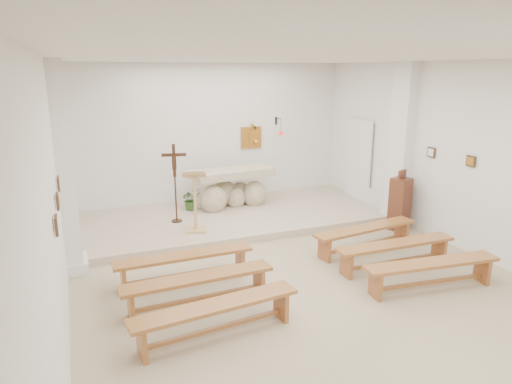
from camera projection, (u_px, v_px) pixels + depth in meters
name	position (u px, v px, depth m)	size (l,w,h in m)	color
ground	(304.00, 285.00, 7.29)	(7.00, 10.00, 0.00)	#BFAD8A
wall_left	(55.00, 203.00, 5.57)	(0.02, 10.00, 3.50)	silver
wall_right	(481.00, 161.00, 8.11)	(0.02, 10.00, 3.50)	silver
wall_back	(211.00, 136.00, 11.30)	(7.00, 0.02, 3.50)	silver
ceiling	(311.00, 58.00, 6.39)	(7.00, 10.00, 0.02)	silver
sanctuary_platform	(232.00, 217.00, 10.41)	(6.98, 3.00, 0.15)	beige
pilaster_left	(65.00, 170.00, 7.40)	(0.26, 0.55, 3.50)	white
pilaster_right	(401.00, 145.00, 9.86)	(0.26, 0.55, 3.50)	white
gold_wall_relief	(251.00, 138.00, 11.69)	(0.55, 0.04, 0.55)	#C4862E
sanctuary_lamp	(280.00, 131.00, 11.67)	(0.11, 0.36, 0.44)	black
station_frame_left_front	(56.00, 225.00, 4.87)	(0.03, 0.20, 0.20)	#3C291A
station_frame_left_mid	(58.00, 201.00, 5.76)	(0.03, 0.20, 0.20)	#3C291A
station_frame_left_rear	(58.00, 184.00, 6.66)	(0.03, 0.20, 0.20)	#3C291A
station_frame_right_mid	(471.00, 161.00, 8.29)	(0.03, 0.20, 0.20)	#3C291A
station_frame_right_rear	(431.00, 152.00, 9.19)	(0.03, 0.20, 0.20)	#3C291A
radiator_left	(71.00, 242.00, 8.39)	(0.10, 0.85, 0.52)	silver
radiator_right	(379.00, 202.00, 10.89)	(0.10, 0.85, 0.52)	silver
altar	(232.00, 191.00, 10.93)	(1.97, 0.93, 0.99)	beige
lectern	(195.00, 201.00, 9.14)	(0.54, 0.49, 1.30)	#DCB66B
crucifix_stand	(175.00, 178.00, 9.62)	(0.51, 0.22, 1.69)	#371E11
potted_plant	(191.00, 199.00, 10.67)	(0.45, 0.39, 0.50)	#2D5321
donation_pedestal	(400.00, 204.00, 9.68)	(0.44, 0.44, 1.31)	#572B19
bench_left_front	(184.00, 261.00, 7.33)	(2.23, 0.37, 0.47)	#954F2B
bench_right_front	(365.00, 233.00, 8.59)	(2.25, 0.63, 0.47)	#954F2B
bench_left_second	(198.00, 284.00, 6.55)	(2.24, 0.43, 0.47)	#954F2B
bench_right_second	(395.00, 249.00, 7.82)	(2.23, 0.40, 0.47)	#954F2B
bench_left_third	(216.00, 312.00, 5.78)	(2.25, 0.58, 0.47)	#954F2B
bench_right_third	(432.00, 269.00, 7.05)	(2.25, 0.61, 0.47)	#954F2B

